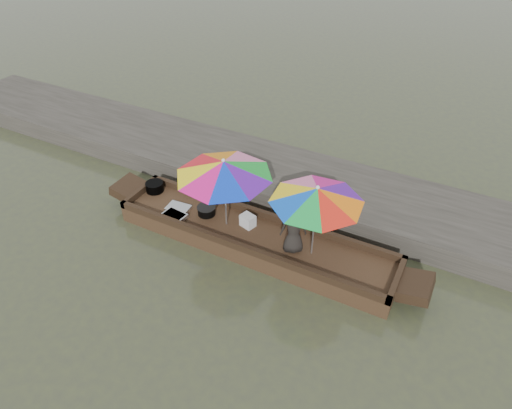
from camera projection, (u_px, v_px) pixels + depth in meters
The scene contains 11 objects.
water at pixel (254, 246), 9.32m from camera, with size 80.00×80.00×0.00m, color #444B2B.
dock at pixel (298, 182), 10.73m from camera, with size 22.00×2.20×0.50m, color #2D2B26.
boat_hull at pixel (254, 240), 9.22m from camera, with size 5.81×1.20×0.35m, color black.
cooking_pot at pixel (155, 187), 10.22m from camera, with size 0.40×0.40×0.21m, color black.
tray_crayfish at pixel (174, 216), 9.48m from camera, with size 0.49×0.34×0.09m, color silver.
tray_scallop at pixel (178, 208), 9.72m from camera, with size 0.49×0.34×0.06m, color silver.
charcoal_grill at pixel (207, 211), 9.55m from camera, with size 0.37×0.37×0.17m, color black.
supply_bag at pixel (248, 221), 9.22m from camera, with size 0.28×0.22×0.26m, color silver.
vendor at pixel (294, 229), 8.41m from camera, with size 0.51×0.33×1.04m, color black.
umbrella_bow at pixel (225, 193), 8.88m from camera, with size 1.90×1.90×1.55m, color green, non-canonical shape.
umbrella_stern at pixel (314, 221), 8.18m from camera, with size 1.69×1.69×1.55m, color orange, non-canonical shape.
Camera 1 is at (3.27, -6.10, 6.31)m, focal length 32.00 mm.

